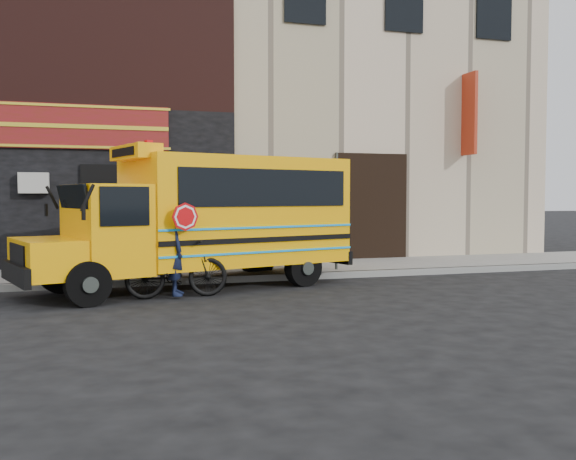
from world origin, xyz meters
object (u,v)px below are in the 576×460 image
(school_bus, at_px, (209,216))
(sign_pole, at_px, (337,208))
(bicycle, at_px, (177,267))
(cyclist, at_px, (177,252))

(school_bus, distance_m, sign_pole, 3.50)
(bicycle, bearing_deg, sign_pole, -62.24)
(bicycle, height_order, cyclist, cyclist)
(school_bus, distance_m, bicycle, 1.74)
(sign_pole, distance_m, cyclist, 4.80)
(school_bus, bearing_deg, bicycle, -124.32)
(sign_pole, height_order, bicycle, sign_pole)
(sign_pole, bearing_deg, cyclist, -151.09)
(bicycle, bearing_deg, cyclist, -13.06)
(school_bus, relative_size, bicycle, 3.73)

